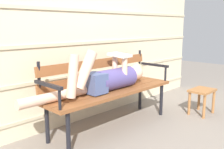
# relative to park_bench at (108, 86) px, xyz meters

# --- Properties ---
(ground_plane) EXTENTS (12.00, 12.00, 0.00)m
(ground_plane) POSITION_rel_park_bench_xyz_m (0.00, -0.22, -0.50)
(ground_plane) COLOR gray
(house_siding) EXTENTS (4.85, 0.08, 2.38)m
(house_siding) POSITION_rel_park_bench_xyz_m (0.00, 0.41, 0.69)
(house_siding) COLOR beige
(house_siding) RESTS_ON ground
(park_bench) EXTENTS (1.76, 0.49, 0.86)m
(park_bench) POSITION_rel_park_bench_xyz_m (0.00, 0.00, 0.00)
(park_bench) COLOR brown
(park_bench) RESTS_ON ground
(reclining_person) EXTENTS (1.67, 0.27, 0.50)m
(reclining_person) POSITION_rel_park_bench_xyz_m (-0.09, -0.07, 0.11)
(reclining_person) COLOR #514784
(footstool) EXTENTS (0.36, 0.26, 0.35)m
(footstool) POSITION_rel_park_bench_xyz_m (1.19, -0.63, -0.23)
(footstool) COLOR #9E6638
(footstool) RESTS_ON ground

